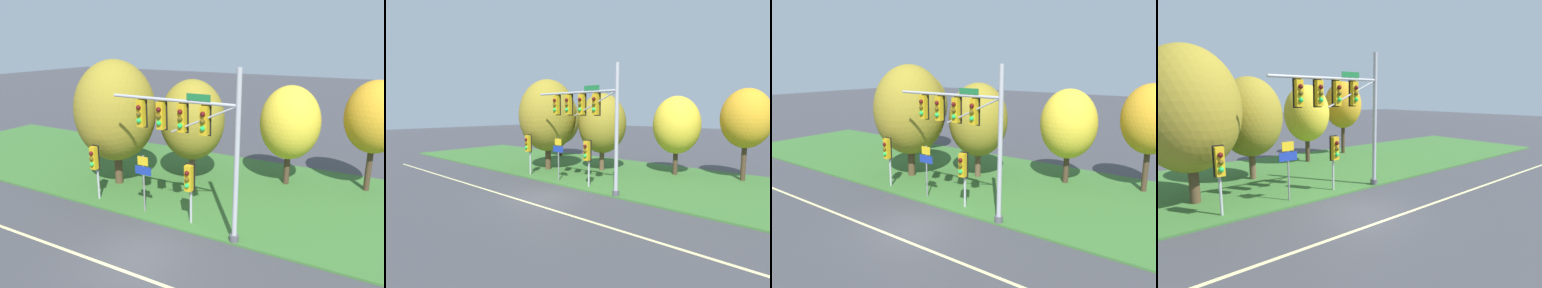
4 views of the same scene
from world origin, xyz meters
The scene contains 11 objects.
ground_plane centered at (0.00, 0.00, 0.00)m, with size 160.00×160.00×0.00m, color #3D3D42.
lane_stripe centered at (0.00, -1.20, 0.00)m, with size 36.00×0.16×0.01m, color beige.
grass_verge centered at (0.00, 8.25, 0.05)m, with size 48.00×11.50×0.10m, color #386B2D.
traffic_signal_mast centered at (1.02, 2.69, 4.73)m, with size 6.38×0.49×7.37m.
pedestrian_signal_near_kerb centered at (0.62, 3.12, 2.24)m, with size 0.46×0.55×2.98m.
pedestrian_signal_further_along centered at (-5.14, 3.17, 2.29)m, with size 0.46×0.55×3.04m.
route_sign_post centered at (-2.02, 3.23, 2.04)m, with size 0.93×0.08×2.95m.
tree_left_of_mast centered at (-5.69, 5.71, 4.51)m, with size 4.67×4.67×7.34m.
tree_behind_signpost centered at (-1.99, 8.18, 3.89)m, with size 3.82×3.82×6.19m.
tree_mid_verge centered at (3.20, 10.45, 3.83)m, with size 3.44×3.44×5.90m.
tree_tall_centre centered at (7.54, 11.65, 4.36)m, with size 3.25×3.25×6.32m.
Camera 4 is at (-8.33, -9.60, 5.10)m, focal length 28.00 mm.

